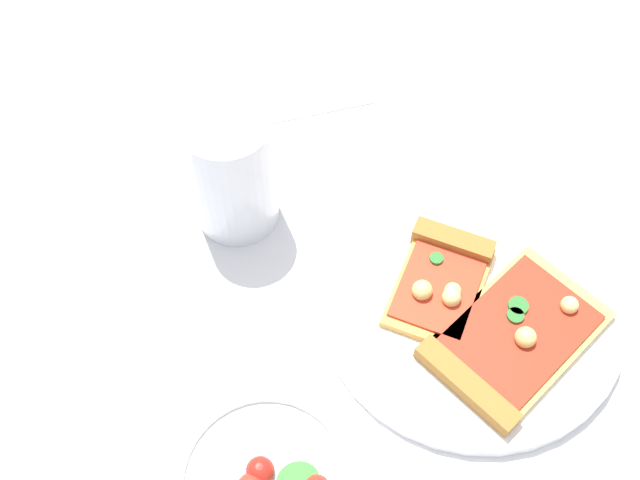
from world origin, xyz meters
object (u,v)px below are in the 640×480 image
(pizza_slice_far, at_px, (511,341))
(soda_glass, at_px, (233,175))
(plate, at_px, (470,304))
(paper_napkin, at_px, (305,79))
(pizza_slice_near, at_px, (442,277))

(pizza_slice_far, relative_size, soda_glass, 1.35)
(plate, distance_m, paper_napkin, 0.33)
(pizza_slice_near, distance_m, soda_glass, 0.21)
(plate, relative_size, paper_napkin, 2.06)
(soda_glass, height_order, paper_napkin, soda_glass)
(plate, xyz_separation_m, paper_napkin, (-0.01, 0.33, -0.01))
(pizza_slice_far, relative_size, paper_napkin, 1.34)
(pizza_slice_near, distance_m, pizza_slice_far, 0.08)
(soda_glass, bearing_deg, pizza_slice_far, -57.92)
(soda_glass, bearing_deg, plate, -52.71)
(pizza_slice_near, xyz_separation_m, pizza_slice_far, (0.02, -0.08, -0.00))
(pizza_slice_near, bearing_deg, pizza_slice_far, -76.25)
(pizza_slice_near, height_order, pizza_slice_far, same)
(plate, height_order, pizza_slice_far, pizza_slice_far)
(pizza_slice_far, bearing_deg, paper_napkin, 92.07)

